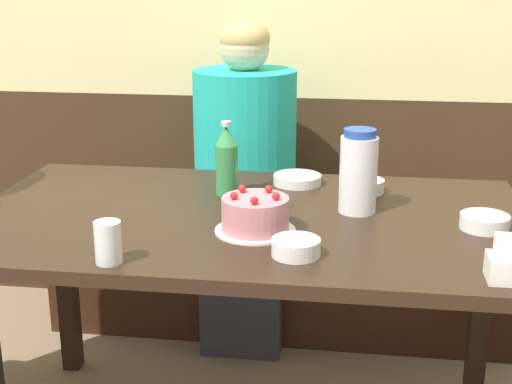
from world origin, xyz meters
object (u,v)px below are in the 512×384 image
at_px(bench_seat, 279,275).
at_px(bowl_soup_white, 365,186).
at_px(water_pitcher, 358,172).
at_px(soju_bottle, 227,160).
at_px(person_grey_tee, 245,191).
at_px(bowl_sauce_shallow, 297,179).
at_px(glass_water_tall, 108,242).
at_px(bowl_side_dish, 485,222).
at_px(bowl_rice_small, 296,247).
at_px(birthday_cake, 255,215).

xyz_separation_m(bench_seat, bowl_soup_white, (0.32, -0.57, 0.56)).
height_order(water_pitcher, soju_bottle, water_pitcher).
xyz_separation_m(bowl_soup_white, person_grey_tee, (-0.44, 0.45, -0.17)).
distance_m(soju_bottle, bowl_sauce_shallow, 0.26).
relative_size(bowl_soup_white, glass_water_tall, 1.15).
height_order(bowl_side_dish, person_grey_tee, person_grey_tee).
relative_size(water_pitcher, person_grey_tee, 0.19).
distance_m(soju_bottle, bowl_side_dish, 0.74).
height_order(water_pitcher, bowl_rice_small, water_pitcher).
distance_m(bench_seat, water_pitcher, 1.05).
relative_size(soju_bottle, bowl_sauce_shallow, 1.48).
relative_size(birthday_cake, bowl_side_dish, 1.65).
relative_size(water_pitcher, bowl_soup_white, 2.06).
xyz_separation_m(bowl_soup_white, glass_water_tall, (-0.58, -0.63, 0.03)).
bearing_deg(bench_seat, water_pitcher, -68.82).
relative_size(bowl_rice_small, glass_water_tall, 1.17).
distance_m(water_pitcher, bowl_side_dish, 0.35).
bearing_deg(water_pitcher, bowl_sauce_shallow, 126.98).
distance_m(bowl_soup_white, bowl_side_dish, 0.41).
height_order(bench_seat, bowl_soup_white, bowl_soup_white).
xyz_separation_m(bench_seat, bowl_rice_small, (0.16, -1.11, 0.56)).
height_order(birthday_cake, bowl_rice_small, birthday_cake).
distance_m(glass_water_tall, person_grey_tee, 1.11).
bearing_deg(bowl_sauce_shallow, water_pitcher, -53.02).
xyz_separation_m(bench_seat, bowl_side_dish, (0.62, -0.86, 0.56)).
bearing_deg(bowl_side_dish, person_grey_tee, 135.30).
distance_m(birthday_cake, bowl_soup_white, 0.48).
bearing_deg(bowl_side_dish, birthday_cake, -169.93).
xyz_separation_m(bowl_rice_small, glass_water_tall, (-0.42, -0.10, 0.03)).
height_order(water_pitcher, bowl_sauce_shallow, water_pitcher).
bearing_deg(bowl_sauce_shallow, birthday_cake, -98.76).
height_order(bench_seat, bowl_sauce_shallow, bowl_sauce_shallow).
xyz_separation_m(bowl_soup_white, bowl_side_dish, (0.30, -0.28, -0.00)).
bearing_deg(bowl_soup_white, bowl_rice_small, -106.93).
bearing_deg(bowl_sauce_shallow, glass_water_tall, -117.96).
distance_m(birthday_cake, glass_water_tall, 0.39).
bearing_deg(soju_bottle, person_grey_tee, 93.07).
distance_m(water_pitcher, bowl_sauce_shallow, 0.33).
distance_m(soju_bottle, bowl_rice_small, 0.52).
height_order(bench_seat, person_grey_tee, person_grey_tee).
relative_size(bowl_soup_white, person_grey_tee, 0.09).
xyz_separation_m(bench_seat, soju_bottle, (-0.09, -0.65, 0.65)).
height_order(water_pitcher, bowl_side_dish, water_pitcher).
distance_m(bowl_side_dish, glass_water_tall, 0.95).
distance_m(birthday_cake, water_pitcher, 0.33).
relative_size(water_pitcher, bowl_rice_small, 2.03).
xyz_separation_m(water_pitcher, glass_water_tall, (-0.56, -0.45, -0.06)).
relative_size(soju_bottle, glass_water_tall, 2.25).
bearing_deg(birthday_cake, soju_bottle, 112.80).
bearing_deg(person_grey_tee, bowl_soup_white, 44.17).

